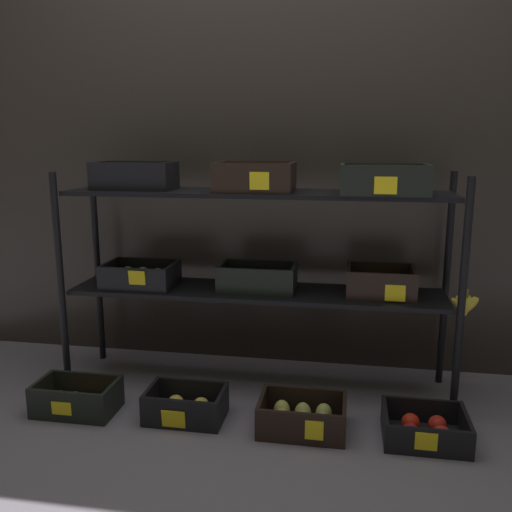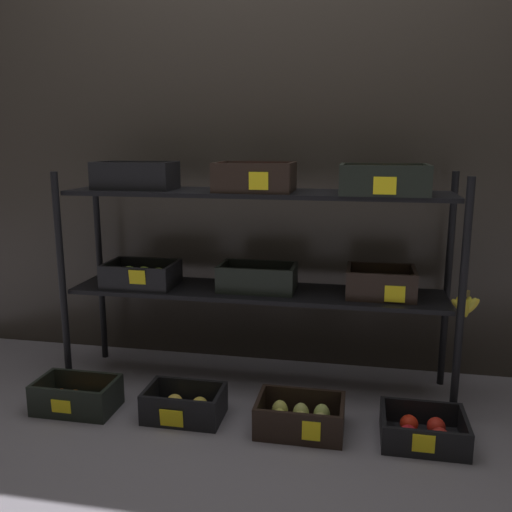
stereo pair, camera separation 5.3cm
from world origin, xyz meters
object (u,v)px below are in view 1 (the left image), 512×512
(crate_ground_apple_gold, at_px, (186,407))
(crate_ground_pear, at_px, (302,418))
(display_rack, at_px, (259,239))
(crate_ground_tangerine, at_px, (77,401))
(crate_ground_apple_red, at_px, (425,429))

(crate_ground_apple_gold, height_order, crate_ground_pear, crate_ground_pear)
(display_rack, bearing_deg, crate_ground_tangerine, -152.65)
(display_rack, distance_m, crate_ground_apple_gold, 0.80)
(crate_ground_tangerine, distance_m, crate_ground_apple_red, 1.46)
(display_rack, xyz_separation_m, crate_ground_pear, (0.24, -0.37, -0.66))
(crate_ground_tangerine, height_order, crate_ground_pear, crate_ground_tangerine)
(crate_ground_apple_gold, relative_size, crate_ground_apple_red, 1.01)
(display_rack, bearing_deg, crate_ground_apple_gold, -125.32)
(crate_ground_apple_gold, height_order, crate_ground_apple_red, crate_ground_apple_gold)
(crate_ground_tangerine, bearing_deg, crate_ground_apple_red, 0.78)
(crate_ground_tangerine, bearing_deg, crate_ground_pear, 0.59)
(crate_ground_apple_gold, distance_m, crate_ground_apple_red, 0.98)
(display_rack, relative_size, crate_ground_tangerine, 5.39)
(display_rack, height_order, crate_ground_tangerine, display_rack)
(crate_ground_tangerine, xyz_separation_m, crate_ground_apple_red, (1.46, 0.02, -0.01))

